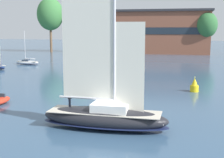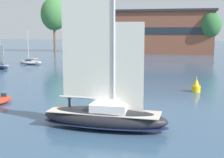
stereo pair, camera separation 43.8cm
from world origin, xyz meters
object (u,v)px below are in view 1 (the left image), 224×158
at_px(sailboat_main, 105,115).
at_px(channel_buoy, 194,86).
at_px(motor_tender, 1,100).
at_px(tree_shore_center, 78,18).
at_px(sailboat_moored_far_slip, 27,62).
at_px(tree_shore_right, 50,14).
at_px(tree_shore_left, 207,25).

bearing_deg(sailboat_main, channel_buoy, 65.69).
bearing_deg(motor_tender, tree_shore_center, 102.16).
relative_size(sailboat_moored_far_slip, motor_tender, 2.47).
relative_size(tree_shore_center, motor_tender, 5.43).
bearing_deg(channel_buoy, tree_shore_right, 127.72).
height_order(tree_shore_right, motor_tender, tree_shore_right).
height_order(sailboat_main, channel_buoy, sailboat_main).
bearing_deg(tree_shore_center, motor_tender, -77.84).
distance_m(motor_tender, channel_buoy, 24.91).
bearing_deg(channel_buoy, tree_shore_left, 84.79).
bearing_deg(tree_shore_right, tree_shore_center, 13.41).
xyz_separation_m(sailboat_main, sailboat_moored_far_slip, (-29.49, 42.25, -0.64)).
relative_size(tree_shore_right, sailboat_moored_far_slip, 2.39).
bearing_deg(motor_tender, tree_shore_left, 69.54).
bearing_deg(motor_tender, channel_buoy, 28.86).
height_order(motor_tender, channel_buoy, channel_buoy).
relative_size(tree_shore_center, tree_shore_right, 0.92).
height_order(tree_shore_center, sailboat_moored_far_slip, tree_shore_center).
bearing_deg(sailboat_moored_far_slip, tree_shore_right, 105.28).
bearing_deg(motor_tender, sailboat_moored_far_slip, 113.53).
bearing_deg(tree_shore_center, sailboat_moored_far_slip, -89.10).
distance_m(sailboat_moored_far_slip, motor_tender, 39.58).
relative_size(sailboat_main, channel_buoy, 7.35).
height_order(sailboat_moored_far_slip, motor_tender, sailboat_moored_far_slip).
relative_size(tree_shore_center, channel_buoy, 8.47).
relative_size(tree_shore_left, channel_buoy, 6.59).
bearing_deg(channel_buoy, tree_shore_center, 120.77).
distance_m(tree_shore_right, motor_tender, 79.48).
relative_size(motor_tender, channel_buoy, 1.56).
height_order(tree_shore_right, sailboat_main, tree_shore_right).
bearing_deg(sailboat_main, tree_shore_right, 116.47).
height_order(tree_shore_left, sailboat_moored_far_slip, tree_shore_left).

